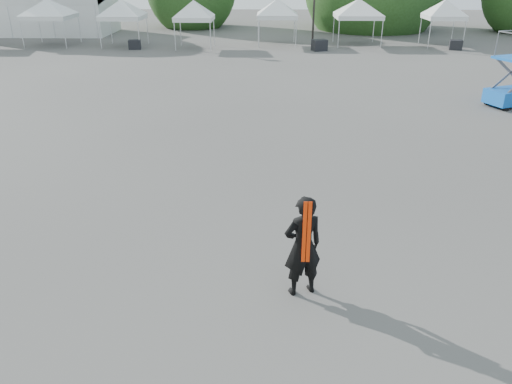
{
  "coord_description": "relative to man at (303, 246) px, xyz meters",
  "views": [
    {
      "loc": [
        -0.65,
        -10.71,
        5.83
      ],
      "look_at": [
        -0.88,
        -0.93,
        1.3
      ],
      "focal_mm": 35.0,
      "sensor_mm": 36.0,
      "label": 1
    }
  ],
  "objects": [
    {
      "name": "tent_g",
      "position": [
        12.29,
        31.2,
        2.03
      ],
      "size": [
        3.82,
        3.82,
        3.88
      ],
      "color": "silver",
      "rests_on": "ground"
    },
    {
      "name": "tent_c",
      "position": [
        -11.45,
        30.61,
        2.03
      ],
      "size": [
        4.28,
        4.28,
        3.88
      ],
      "color": "silver",
      "rests_on": "ground"
    },
    {
      "name": "crate_east",
      "position": [
        12.89,
        29.52,
        -0.68
      ],
      "size": [
        1.01,
        0.87,
        0.68
      ],
      "primitive_type": "cube",
      "rotation": [
        0.0,
        0.0,
        -0.24
      ],
      "color": "black",
      "rests_on": "ground"
    },
    {
      "name": "tent_b",
      "position": [
        -17.07,
        30.92,
        2.03
      ],
      "size": [
        4.73,
        4.73,
        3.88
      ],
      "color": "silver",
      "rests_on": "ground"
    },
    {
      "name": "crate_mid",
      "position": [
        2.98,
        28.84,
        -0.64
      ],
      "size": [
        1.18,
        1.05,
        0.77
      ],
      "primitive_type": "cube",
      "rotation": [
        0.0,
        0.0,
        0.33
      ],
      "color": "black",
      "rests_on": "ground"
    },
    {
      "name": "man",
      "position": [
        0.0,
        0.0,
        0.0
      ],
      "size": [
        0.87,
        0.71,
        2.05
      ],
      "rotation": [
        0.0,
        0.0,
        3.49
      ],
      "color": "black",
      "rests_on": "ground"
    },
    {
      "name": "marquee",
      "position": [
        -22.03,
        37.71,
        0.94
      ],
      "size": [
        15.0,
        6.25,
        4.23
      ],
      "color": "silver",
      "rests_on": "ground"
    },
    {
      "name": "crate_west",
      "position": [
        -10.4,
        29.17,
        -0.7
      ],
      "size": [
        0.94,
        0.78,
        0.66
      ],
      "primitive_type": "cube",
      "rotation": [
        0.0,
        0.0,
        0.15
      ],
      "color": "black",
      "rests_on": "ground"
    },
    {
      "name": "tent_e",
      "position": [
        -0.03,
        31.6,
        2.03
      ],
      "size": [
        4.2,
        4.2,
        3.88
      ],
      "color": "silver",
      "rests_on": "ground"
    },
    {
      "name": "tent_d",
      "position": [
        -6.05,
        29.85,
        2.03
      ],
      "size": [
        3.86,
        3.86,
        3.88
      ],
      "color": "silver",
      "rests_on": "ground"
    },
    {
      "name": "ground",
      "position": [
        -0.03,
        2.71,
        -1.03
      ],
      "size": [
        120.0,
        120.0,
        0.0
      ],
      "primitive_type": "plane",
      "color": "#474442",
      "rests_on": "ground"
    },
    {
      "name": "tent_f",
      "position": [
        6.04,
        31.68,
        2.03
      ],
      "size": [
        4.74,
        4.74,
        3.88
      ],
      "color": "silver",
      "rests_on": "ground"
    }
  ]
}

